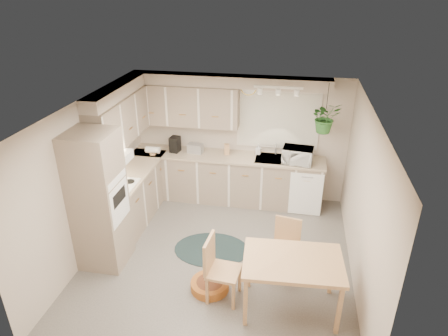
{
  "coord_description": "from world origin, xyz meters",
  "views": [
    {
      "loc": [
        1.0,
        -4.91,
        3.96
      ],
      "look_at": [
        -0.02,
        0.55,
        1.28
      ],
      "focal_mm": 32.0,
      "sensor_mm": 36.0,
      "label": 1
    }
  ],
  "objects_px": {
    "chair_back": "(284,249)",
    "braided_rug": "(211,249)",
    "dining_table": "(291,284)",
    "pet_bed": "(210,285)",
    "microwave": "(298,154)",
    "chair_left": "(224,270)"
  },
  "relations": [
    {
      "from": "braided_rug",
      "to": "pet_bed",
      "type": "distance_m",
      "value": 0.89
    },
    {
      "from": "chair_back",
      "to": "dining_table",
      "type": "bearing_deg",
      "value": 110.17
    },
    {
      "from": "pet_bed",
      "to": "microwave",
      "type": "relative_size",
      "value": 1.02
    },
    {
      "from": "braided_rug",
      "to": "pet_bed",
      "type": "bearing_deg",
      "value": -79.23
    },
    {
      "from": "braided_rug",
      "to": "pet_bed",
      "type": "xyz_separation_m",
      "value": [
        0.17,
        -0.87,
        0.06
      ]
    },
    {
      "from": "chair_left",
      "to": "braided_rug",
      "type": "bearing_deg",
      "value": -153.79
    },
    {
      "from": "dining_table",
      "to": "chair_left",
      "type": "distance_m",
      "value": 0.89
    },
    {
      "from": "microwave",
      "to": "braided_rug",
      "type": "bearing_deg",
      "value": -123.05
    },
    {
      "from": "chair_back",
      "to": "microwave",
      "type": "height_order",
      "value": "microwave"
    },
    {
      "from": "chair_left",
      "to": "pet_bed",
      "type": "relative_size",
      "value": 1.73
    },
    {
      "from": "chair_back",
      "to": "braided_rug",
      "type": "xyz_separation_m",
      "value": [
        -1.15,
        0.36,
        -0.42
      ]
    },
    {
      "from": "chair_back",
      "to": "microwave",
      "type": "distance_m",
      "value": 2.02
    },
    {
      "from": "chair_left",
      "to": "dining_table",
      "type": "bearing_deg",
      "value": 93.02
    },
    {
      "from": "dining_table",
      "to": "chair_back",
      "type": "bearing_deg",
      "value": 100.32
    },
    {
      "from": "dining_table",
      "to": "braided_rug",
      "type": "relative_size",
      "value": 1.03
    },
    {
      "from": "chair_back",
      "to": "braided_rug",
      "type": "height_order",
      "value": "chair_back"
    },
    {
      "from": "microwave",
      "to": "pet_bed",
      "type": "bearing_deg",
      "value": -108.13
    },
    {
      "from": "chair_left",
      "to": "braided_rug",
      "type": "relative_size",
      "value": 0.78
    },
    {
      "from": "microwave",
      "to": "chair_left",
      "type": "bearing_deg",
      "value": -102.74
    },
    {
      "from": "chair_left",
      "to": "braided_rug",
      "type": "xyz_separation_m",
      "value": [
        -0.39,
        0.99,
        -0.46
      ]
    },
    {
      "from": "braided_rug",
      "to": "microwave",
      "type": "xyz_separation_m",
      "value": [
        1.25,
        1.54,
        1.11
      ]
    },
    {
      "from": "braided_rug",
      "to": "microwave",
      "type": "height_order",
      "value": "microwave"
    }
  ]
}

